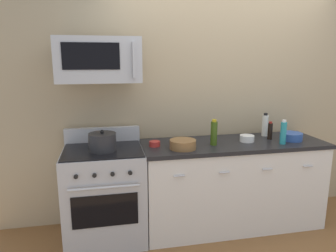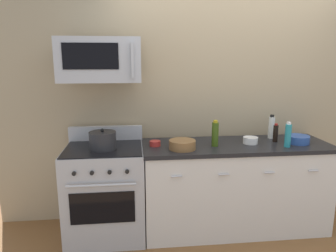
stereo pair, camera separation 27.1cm
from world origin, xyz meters
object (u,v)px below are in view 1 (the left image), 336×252
(bottle_vinegar_white, at_px, (265,125))
(bottle_dish_soap, at_px, (283,133))
(bottle_olive_oil, at_px, (214,133))
(microwave, at_px, (99,60))
(bowl_wooden_salad, at_px, (183,144))
(range_oven, at_px, (105,193))
(stockpot, at_px, (102,142))
(bottle_soy_sauce_dark, at_px, (270,131))
(bowl_white_ceramic, at_px, (247,138))
(bowl_blue_mixing, at_px, (291,136))
(bowl_red_small, at_px, (155,144))

(bottle_vinegar_white, height_order, bottle_dish_soap, bottle_vinegar_white)
(bottle_olive_oil, distance_m, bottle_dish_soap, 0.70)
(microwave, xyz_separation_m, bowl_wooden_salad, (0.75, -0.18, -0.78))
(bottle_olive_oil, xyz_separation_m, bottle_vinegar_white, (0.68, 0.24, -0.00))
(range_oven, relative_size, bottle_vinegar_white, 4.18)
(bottle_olive_oil, bearing_deg, bottle_dish_soap, -8.64)
(microwave, height_order, stockpot, microwave)
(bottle_soy_sauce_dark, height_order, bowl_wooden_salad, bottle_soy_sauce_dark)
(microwave, relative_size, bottle_olive_oil, 2.88)
(bottle_vinegar_white, bearing_deg, bowl_wooden_salad, -163.19)
(bottle_dish_soap, bearing_deg, bottle_olive_oil, 171.36)
(bottle_soy_sauce_dark, xyz_separation_m, bowl_white_ceramic, (-0.28, -0.04, -0.06))
(bowl_wooden_salad, bearing_deg, range_oven, 170.07)
(range_oven, xyz_separation_m, bottle_soy_sauce_dark, (1.74, 0.03, 0.54))
(stockpot, bearing_deg, bowl_wooden_salad, -5.93)
(bowl_blue_mixing, distance_m, bowl_red_small, 1.45)
(bottle_dish_soap, height_order, stockpot, bottle_dish_soap)
(range_oven, distance_m, bowl_wooden_salad, 0.91)
(bottle_olive_oil, bearing_deg, bottle_vinegar_white, 19.39)
(bottle_dish_soap, relative_size, bowl_blue_mixing, 1.07)
(bottle_olive_oil, relative_size, bowl_red_small, 2.39)
(stockpot, bearing_deg, range_oven, 90.00)
(bottle_olive_oil, bearing_deg, bowl_wooden_salad, -168.70)
(bowl_wooden_salad, xyz_separation_m, stockpot, (-0.75, 0.08, 0.04))
(bottle_vinegar_white, bearing_deg, bowl_blue_mixing, -49.97)
(bottle_olive_oil, distance_m, bowl_wooden_salad, 0.35)
(bottle_olive_oil, height_order, bottle_dish_soap, bottle_olive_oil)
(bottle_olive_oil, height_order, bowl_red_small, bottle_olive_oil)
(bottle_soy_sauce_dark, height_order, stockpot, stockpot)
(microwave, xyz_separation_m, bottle_soy_sauce_dark, (1.74, -0.02, -0.74))
(range_oven, height_order, microwave, microwave)
(bottle_olive_oil, relative_size, bowl_white_ceramic, 1.76)
(bottle_olive_oil, distance_m, stockpot, 1.08)
(bowl_wooden_salad, bearing_deg, bowl_blue_mixing, 4.05)
(microwave, bearing_deg, bottle_dish_soap, -6.89)
(bottle_dish_soap, bearing_deg, bottle_soy_sauce_dark, 99.51)
(range_oven, xyz_separation_m, bottle_dish_soap, (1.78, -0.17, 0.57))
(range_oven, distance_m, bottle_vinegar_white, 1.86)
(bottle_olive_oil, relative_size, bottle_soy_sauce_dark, 1.34)
(range_oven, relative_size, stockpot, 4.21)
(microwave, distance_m, bottle_vinegar_white, 1.91)
(range_oven, bearing_deg, bottle_vinegar_white, 5.68)
(stockpot, bearing_deg, bottle_soy_sauce_dark, 2.60)
(bottle_vinegar_white, height_order, bowl_red_small, bottle_vinegar_white)
(bowl_blue_mixing, height_order, stockpot, stockpot)
(bowl_blue_mixing, bearing_deg, bowl_red_small, 177.92)
(bowl_white_ceramic, bearing_deg, bottle_vinegar_white, 31.88)
(bottle_dish_soap, bearing_deg, stockpot, 176.24)
(bowl_red_small, bearing_deg, stockpot, -173.16)
(range_oven, relative_size, bowl_wooden_salad, 4.23)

